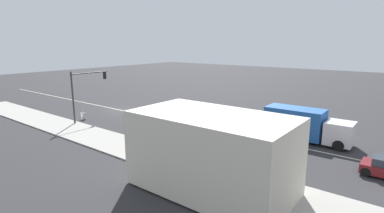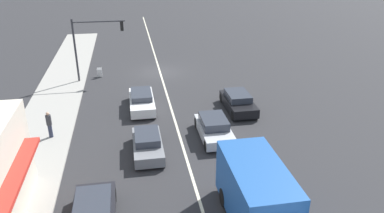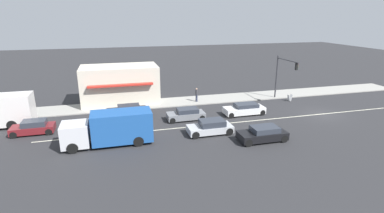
# 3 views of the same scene
# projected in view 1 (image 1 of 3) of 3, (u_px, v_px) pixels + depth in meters

# --- Properties ---
(ground_plane) EXTENTS (160.00, 160.00, 0.00)m
(ground_plane) POSITION_uv_depth(u_px,v_px,m) (242.00, 136.00, 28.63)
(ground_plane) COLOR #2B2B2D
(sidewalk_right) EXTENTS (4.00, 73.00, 0.12)m
(sidewalk_right) POSITION_uv_depth(u_px,v_px,m) (188.00, 166.00, 21.36)
(sidewalk_right) COLOR #9E9B93
(sidewalk_right) RESTS_ON ground
(lane_marking_center) EXTENTS (0.16, 60.00, 0.01)m
(lane_marking_center) POSITION_uv_depth(u_px,v_px,m) (121.00, 110.00, 39.41)
(lane_marking_center) COLOR beige
(lane_marking_center) RESTS_ON ground
(building_corner_store) EXTENTS (5.83, 9.39, 4.59)m
(building_corner_store) POSITION_uv_depth(u_px,v_px,m) (212.00, 152.00, 17.54)
(building_corner_store) COLOR beige
(building_corner_store) RESTS_ON sidewalk_right
(traffic_signal_main) EXTENTS (4.59, 0.34, 5.60)m
(traffic_signal_main) POSITION_uv_depth(u_px,v_px,m) (84.00, 87.00, 32.91)
(traffic_signal_main) COLOR #333338
(traffic_signal_main) RESTS_ON sidewalk_right
(pedestrian) EXTENTS (0.34, 0.34, 1.77)m
(pedestrian) POSITION_uv_depth(u_px,v_px,m) (137.00, 135.00, 25.35)
(pedestrian) COLOR #282D42
(pedestrian) RESTS_ON sidewalk_right
(warning_aframe_sign) EXTENTS (0.45, 0.53, 0.84)m
(warning_aframe_sign) POSITION_uv_depth(u_px,v_px,m) (84.00, 116.00, 34.57)
(warning_aframe_sign) COLOR silver
(warning_aframe_sign) RESTS_ON ground
(delivery_truck) EXTENTS (2.44, 7.50, 2.87)m
(delivery_truck) POSITION_uv_depth(u_px,v_px,m) (304.00, 125.00, 26.99)
(delivery_truck) COLOR silver
(delivery_truck) RESTS_ON ground
(suv_black) EXTENTS (1.91, 4.30, 1.33)m
(suv_black) POSITION_uv_depth(u_px,v_px,m) (205.00, 109.00, 37.09)
(suv_black) COLOR black
(suv_black) RESTS_ON ground
(sedan_silver) EXTENTS (1.92, 4.21, 1.35)m
(sedan_silver) POSITION_uv_depth(u_px,v_px,m) (220.00, 118.00, 32.55)
(sedan_silver) COLOR #B7BABF
(sedan_silver) RESTS_ON ground
(sedan_dark) EXTENTS (1.90, 4.32, 1.27)m
(sedan_dark) POSITION_uv_depth(u_px,v_px,m) (250.00, 152.00, 22.63)
(sedan_dark) COLOR black
(sedan_dark) RESTS_ON ground
(van_white) EXTENTS (1.83, 4.58, 1.28)m
(van_white) POSITION_uv_depth(u_px,v_px,m) (155.00, 119.00, 32.46)
(van_white) COLOR silver
(van_white) RESTS_ON ground
(suv_grey) EXTENTS (1.74, 4.01, 1.26)m
(suv_grey) POSITION_uv_depth(u_px,v_px,m) (206.00, 130.00, 28.40)
(suv_grey) COLOR slate
(suv_grey) RESTS_ON ground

